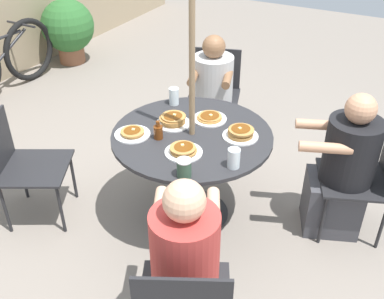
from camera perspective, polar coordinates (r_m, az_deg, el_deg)
The scene contains 20 objects.
ground_plane at distance 3.55m, azimuth -0.00°, elevation -8.08°, with size 12.00×12.00×0.00m, color gray.
patio_table at distance 3.20m, azimuth -0.00°, elevation -0.29°, with size 1.13×1.13×0.73m.
umbrella_pole at distance 2.96m, azimuth -0.00°, elevation 7.28°, with size 0.04×0.04×2.09m, color #846B4C.
patio_chair_north at distance 4.31m, azimuth 2.89°, elevation 7.69°, with size 0.59×0.59×0.84m.
diner_north at distance 4.15m, azimuth 2.56°, elevation 6.52°, with size 0.54×0.48×1.06m.
patio_chair_east at distance 3.47m, azimuth -20.82°, elevation -1.48°, with size 0.64×0.64×0.84m.
diner_south at distance 2.43m, azimuth -0.84°, elevation -15.45°, with size 0.58×0.52×1.13m.
patio_chair_west at distance 3.36m, azimuth 21.44°, elevation -2.96°, with size 0.61×0.61×0.84m.
diner_west at distance 3.31m, azimuth 18.51°, elevation -2.71°, with size 0.52×0.60×1.10m.
pancake_plate_a at distance 3.28m, azimuth 2.26°, elevation 4.05°, with size 0.25×0.25×0.04m.
pancake_plate_b at distance 3.22m, azimuth -2.40°, elevation 3.74°, with size 0.25×0.25×0.08m.
pancake_plate_c at distance 2.90m, azimuth -1.10°, elevation -0.12°, with size 0.25×0.25×0.06m.
pancake_plate_d at distance 3.08m, azimuth 6.18°, elevation 2.06°, with size 0.25×0.25×0.08m.
pancake_plate_e at distance 3.12m, azimuth -7.56°, elevation 2.08°, with size 0.25×0.25×0.05m.
syrup_bottle at distance 3.05m, azimuth -4.30°, elevation 2.27°, with size 0.08×0.06×0.13m.
coffee_cup at distance 2.67m, azimuth -1.01°, elevation -2.36°, with size 0.09×0.09×0.11m.
drinking_glass_a at distance 2.76m, azimuth 5.33°, elevation -1.10°, with size 0.08×0.08×0.13m, color silver.
drinking_glass_b at distance 3.48m, azimuth -2.31°, elevation 6.77°, with size 0.08×0.08×0.13m, color silver.
bicycle at distance 5.66m, azimuth -22.96°, elevation 10.36°, with size 1.58×0.44×0.77m.
potted_shrub at distance 6.26m, azimuth -15.48°, elevation 14.68°, with size 0.68×0.68×0.84m.
Camera 1 is at (-2.35, -1.25, 2.34)m, focal length 42.00 mm.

